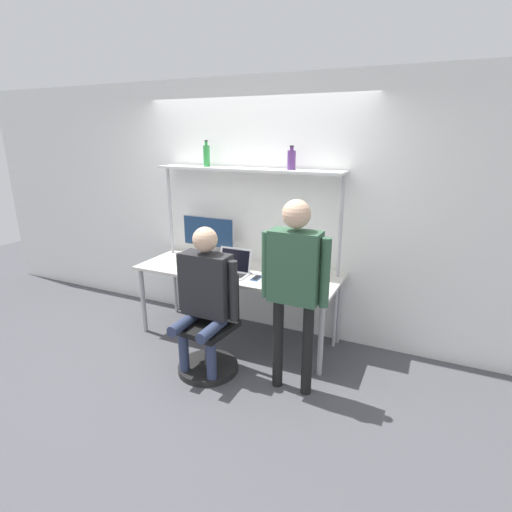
# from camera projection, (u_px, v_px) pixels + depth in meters

# --- Properties ---
(ground_plane) EXTENTS (12.00, 12.00, 0.00)m
(ground_plane) POSITION_uv_depth(u_px,v_px,m) (220.00, 354.00, 4.04)
(ground_plane) COLOR #4C4C51
(wall_back) EXTENTS (8.00, 0.06, 2.70)m
(wall_back) POSITION_uv_depth(u_px,v_px,m) (255.00, 209.00, 4.36)
(wall_back) COLOR white
(wall_back) RESTS_ON ground_plane
(desk) EXTENTS (2.14, 0.78, 0.77)m
(desk) POSITION_uv_depth(u_px,v_px,m) (238.00, 276.00, 4.19)
(desk) COLOR beige
(desk) RESTS_ON ground_plane
(shelf_unit) EXTENTS (2.03, 0.30, 1.80)m
(shelf_unit) POSITION_uv_depth(u_px,v_px,m) (247.00, 190.00, 4.14)
(shelf_unit) COLOR silver
(shelf_unit) RESTS_ON ground_plane
(monitor) EXTENTS (0.65, 0.22, 0.48)m
(monitor) POSITION_uv_depth(u_px,v_px,m) (208.00, 234.00, 4.50)
(monitor) COLOR #B7B7BC
(monitor) RESTS_ON desk
(laptop) EXTENTS (0.36, 0.25, 0.25)m
(laptop) POSITION_uv_depth(u_px,v_px,m) (233.00, 267.00, 4.05)
(laptop) COLOR #BCBCC1
(laptop) RESTS_ON desk
(cell_phone) EXTENTS (0.07, 0.15, 0.01)m
(cell_phone) POSITION_uv_depth(u_px,v_px,m) (257.00, 278.00, 3.92)
(cell_phone) COLOR #264C8C
(cell_phone) RESTS_ON desk
(office_chair) EXTENTS (0.56, 0.56, 0.93)m
(office_chair) POSITION_uv_depth(u_px,v_px,m) (210.00, 341.00, 3.71)
(office_chair) COLOR black
(office_chair) RESTS_ON ground_plane
(person_seated) EXTENTS (0.61, 0.47, 1.38)m
(person_seated) POSITION_uv_depth(u_px,v_px,m) (205.00, 290.00, 3.52)
(person_seated) COLOR #2D3856
(person_seated) RESTS_ON ground_plane
(person_standing) EXTENTS (0.57, 0.22, 1.66)m
(person_standing) POSITION_uv_depth(u_px,v_px,m) (295.00, 274.00, 3.18)
(person_standing) COLOR black
(person_standing) RESTS_ON ground_plane
(bottle_purple) EXTENTS (0.08, 0.08, 0.23)m
(bottle_purple) POSITION_uv_depth(u_px,v_px,m) (291.00, 160.00, 3.85)
(bottle_purple) COLOR #593372
(bottle_purple) RESTS_ON shelf_unit
(bottle_green) EXTENTS (0.07, 0.07, 0.27)m
(bottle_green) POSITION_uv_depth(u_px,v_px,m) (207.00, 155.00, 4.23)
(bottle_green) COLOR #2D8C3F
(bottle_green) RESTS_ON shelf_unit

